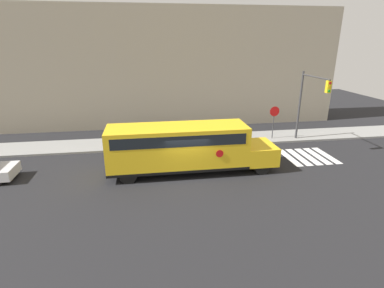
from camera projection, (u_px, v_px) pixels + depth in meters
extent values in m
plane|color=black|center=(187.00, 177.00, 17.94)|extent=(60.00, 60.00, 0.00)
cube|color=gray|center=(176.00, 141.00, 23.98)|extent=(44.00, 3.00, 0.15)
cube|color=#9E937F|center=(168.00, 67.00, 28.33)|extent=(32.00, 4.00, 10.65)
cube|color=white|center=(289.00, 157.00, 20.90)|extent=(0.50, 3.20, 0.01)
cube|color=white|center=(299.00, 157.00, 21.00)|extent=(0.50, 3.20, 0.01)
cube|color=white|center=(308.00, 156.00, 21.10)|extent=(0.50, 3.20, 0.01)
cube|color=white|center=(317.00, 156.00, 21.20)|extent=(0.50, 3.20, 0.01)
cube|color=white|center=(326.00, 155.00, 21.30)|extent=(0.50, 3.20, 0.01)
cube|color=yellow|center=(178.00, 146.00, 18.05)|extent=(8.34, 2.50, 2.50)
cube|color=yellow|center=(258.00, 152.00, 19.02)|extent=(1.91, 2.50, 1.13)
cube|color=black|center=(178.00, 164.00, 18.43)|extent=(8.34, 2.54, 0.16)
cube|color=black|center=(177.00, 135.00, 17.82)|extent=(7.67, 2.53, 0.64)
cylinder|color=red|center=(220.00, 154.00, 17.22)|extent=(0.44, 0.02, 0.44)
cylinder|color=black|center=(250.00, 154.00, 20.18)|extent=(1.00, 0.30, 1.00)
cylinder|color=black|center=(262.00, 166.00, 18.17)|extent=(1.00, 0.30, 1.00)
cylinder|color=black|center=(130.00, 161.00, 19.02)|extent=(1.00, 0.30, 1.00)
cylinder|color=black|center=(128.00, 175.00, 17.01)|extent=(1.00, 0.30, 1.00)
cylinder|color=black|center=(9.00, 169.00, 18.20)|extent=(0.64, 0.22, 0.64)
cylinder|color=#38383A|center=(273.00, 125.00, 24.24)|extent=(0.07, 0.07, 2.44)
cylinder|color=red|center=(275.00, 111.00, 23.80)|extent=(0.79, 0.03, 0.79)
cylinder|color=#38383A|center=(299.00, 107.00, 23.75)|extent=(0.16, 0.16, 5.53)
cylinder|color=#38383A|center=(316.00, 77.00, 21.27)|extent=(0.10, 3.55, 0.10)
cube|color=yellow|center=(328.00, 87.00, 19.85)|extent=(0.28, 0.28, 0.80)
cylinder|color=red|center=(330.00, 83.00, 19.63)|extent=(0.18, 0.02, 0.18)
cylinder|color=#EAB214|center=(330.00, 87.00, 19.71)|extent=(0.18, 0.02, 0.18)
cylinder|color=green|center=(329.00, 91.00, 19.80)|extent=(0.18, 0.02, 0.18)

